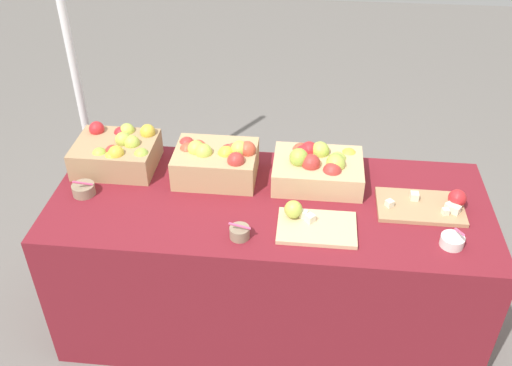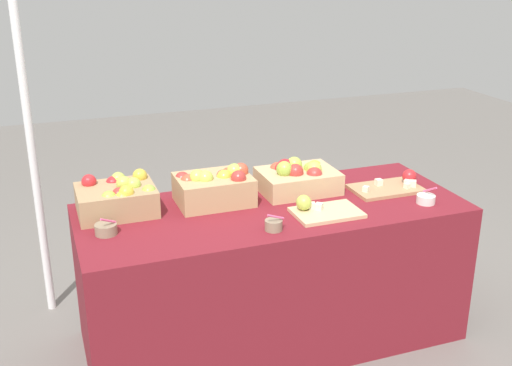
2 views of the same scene
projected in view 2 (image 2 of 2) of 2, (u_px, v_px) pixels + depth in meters
The scene contains 11 objects.
ground_plane at pixel (272, 335), 3.35m from camera, with size 10.00×10.00×0.00m, color slate.
table at pixel (272, 274), 3.22m from camera, with size 1.90×0.76×0.74m, color maroon.
apple_crate_left at pixel (118, 197), 3.00m from camera, with size 0.37×0.29×0.18m.
apple_crate_middle at pixel (214, 186), 3.11m from camera, with size 0.36×0.27×0.19m.
apple_crate_right at pixel (298, 177), 3.28m from camera, with size 0.40×0.29×0.18m.
cutting_board_front at pixel (321, 210), 3.00m from camera, with size 0.32×0.22×0.09m.
cutting_board_back at pixel (392, 186), 3.31m from camera, with size 0.37×0.22×0.09m.
sample_bowl_near at pixel (274, 225), 2.83m from camera, with size 0.09×0.08×0.09m.
sample_bowl_mid at pixel (426, 199), 3.13m from camera, with size 0.09×0.10×0.10m.
sample_bowl_far at pixel (106, 229), 2.78m from camera, with size 0.10×0.10×0.09m.
tent_pole at pixel (29, 128), 3.24m from camera, with size 0.04×0.04×2.13m, color white.
Camera 2 is at (-1.05, -2.65, 1.93)m, focal length 44.17 mm.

